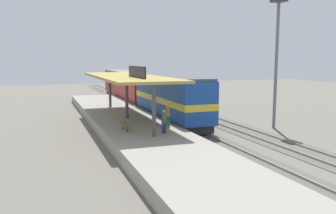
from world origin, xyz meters
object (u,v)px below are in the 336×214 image
at_px(light_mast, 278,33).
at_px(person_waiting, 164,120).
at_px(locomotive, 170,98).
at_px(person_walking, 168,115).
at_px(passenger_carriage_single, 127,86).
at_px(platform_bench, 125,124).

xyz_separation_m(light_mast, person_waiting, (-11.44, -2.79, -6.54)).
height_order(locomotive, person_waiting, locomotive).
bearing_deg(light_mast, person_walking, -176.57).
xyz_separation_m(passenger_carriage_single, light_mast, (7.80, -23.79, 6.08)).
relative_size(locomotive, passenger_carriage_single, 0.72).
bearing_deg(person_walking, locomotive, 68.25).
xyz_separation_m(platform_bench, light_mast, (13.80, 0.80, 7.05)).
bearing_deg(person_walking, person_waiting, -116.58).
height_order(locomotive, light_mast, light_mast).
bearing_deg(locomotive, platform_bench, -132.33).
distance_m(platform_bench, light_mast, 15.52).
relative_size(light_mast, person_waiting, 6.84).
distance_m(locomotive, person_waiting, 9.33).
xyz_separation_m(locomotive, person_walking, (-2.56, -6.41, -0.56)).
distance_m(platform_bench, person_walking, 3.49).
bearing_deg(locomotive, person_walking, -111.75).
distance_m(passenger_carriage_single, light_mast, 25.76).
height_order(passenger_carriage_single, light_mast, light_mast).
bearing_deg(locomotive, person_waiting, -113.00).
bearing_deg(passenger_carriage_single, locomotive, -90.00).
bearing_deg(light_mast, platform_bench, -176.68).
xyz_separation_m(person_waiting, person_walking, (1.08, 2.17, 0.00)).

